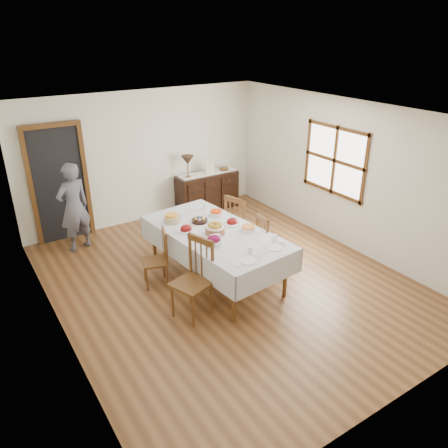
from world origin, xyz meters
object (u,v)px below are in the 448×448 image
dining_table (215,237)px  person (73,205)px  sideboard (207,192)px  table_lamp (188,161)px  chair_left_far (158,258)px  chair_left_near (194,278)px  chair_right_near (269,244)px  chair_right_far (240,224)px

dining_table → person: size_ratio=1.49×
sideboard → table_lamp: table_lamp is taller
chair_left_far → person: (-0.70, 1.87, 0.40)m
chair_left_near → table_lamp: size_ratio=2.44×
chair_right_near → person: (-2.33, 2.53, 0.34)m
dining_table → chair_left_near: bearing=-145.3°
chair_left_far → sideboard: size_ratio=0.66×
sideboard → table_lamp: size_ratio=2.94×
chair_right_far → dining_table: bearing=105.6°
dining_table → chair_left_far: 0.94m
chair_left_far → table_lamp: 2.91m
chair_left_near → table_lamp: 3.63m
chair_left_near → sideboard: size_ratio=0.83×
chair_left_far → chair_right_far: 1.66m
chair_left_far → table_lamp: (1.75, 2.21, 0.71)m
chair_left_far → sideboard: bearing=152.0°
dining_table → chair_left_near: chair_left_near is taller
dining_table → table_lamp: 2.76m
table_lamp → person: bearing=-172.1°
dining_table → chair_right_near: (0.82, -0.31, -0.22)m
chair_left_far → person: person is taller
chair_left_far → chair_right_near: bearing=85.1°
dining_table → chair_right_near: chair_right_near is taller
chair_right_near → chair_right_far: (0.01, 0.84, 0.03)m
dining_table → chair_left_far: bearing=151.1°
chair_left_near → person: size_ratio=0.66×
chair_right_near → sideboard: (0.57, 2.87, -0.11)m
chair_right_far → table_lamp: size_ratio=2.35×
chair_right_near → chair_left_far: bearing=79.7°
dining_table → chair_right_far: bearing=27.1°
chair_right_near → table_lamp: size_ratio=2.23×
person → table_lamp: person is taller
sideboard → chair_right_near: bearing=-101.3°
chair_left_far → chair_right_near: 1.76m
dining_table → chair_left_near: size_ratio=2.27×
chair_right_far → sideboard: 2.11m
chair_left_near → chair_left_far: size_ratio=1.26×
sideboard → table_lamp: 0.89m
chair_left_far → person: bearing=-142.5°
person → table_lamp: (2.45, 0.34, 0.31)m
chair_right_far → table_lamp: table_lamp is taller
dining_table → table_lamp: size_ratio=5.54×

